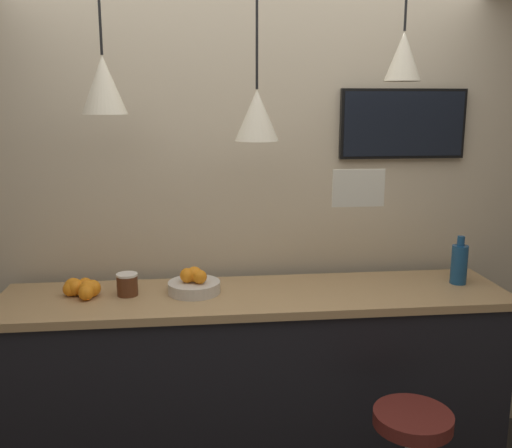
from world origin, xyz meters
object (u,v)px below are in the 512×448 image
(fruit_bowl, at_px, (194,284))
(spread_jar, at_px, (127,284))
(juice_bottle, at_px, (459,263))
(mounted_tv, at_px, (403,124))

(fruit_bowl, height_order, spread_jar, fruit_bowl)
(juice_bottle, height_order, mounted_tv, mounted_tv)
(spread_jar, height_order, mounted_tv, mounted_tv)
(juice_bottle, xyz_separation_m, spread_jar, (-1.70, 0.00, -0.05))
(spread_jar, bearing_deg, mounted_tv, 11.81)
(fruit_bowl, xyz_separation_m, juice_bottle, (1.37, 0.00, 0.06))
(juice_bottle, bearing_deg, mounted_tv, 126.38)
(juice_bottle, distance_m, spread_jar, 1.70)
(spread_jar, bearing_deg, fruit_bowl, -0.51)
(spread_jar, xyz_separation_m, mounted_tv, (1.47, 0.31, 0.76))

